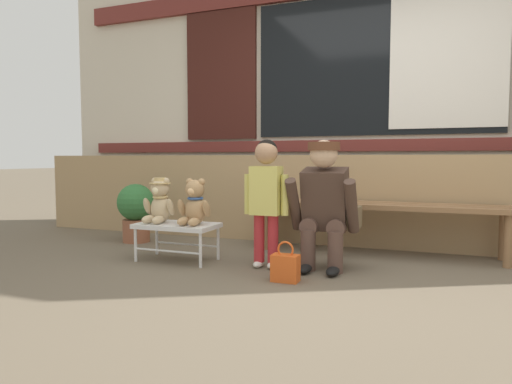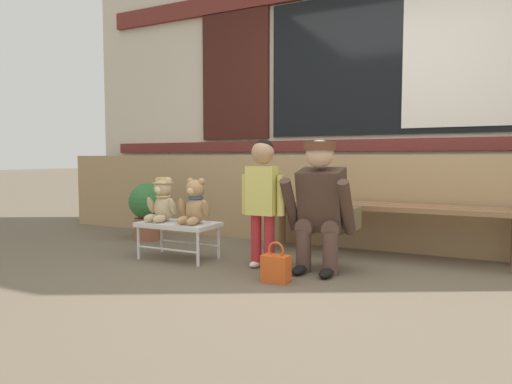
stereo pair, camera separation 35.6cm
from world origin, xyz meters
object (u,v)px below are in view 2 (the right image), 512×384
object	(u,v)px
wooden_bench_long	(383,212)
adult_crouching	(322,205)
child_standing	(263,189)
potted_plant	(147,208)
small_display_bench	(178,226)
teddy_bear_plain	(195,203)
teddy_bear_with_hat	(162,200)
handbag_on_ground	(276,268)

from	to	relation	value
wooden_bench_long	adult_crouching	size ratio (longest dim) A/B	2.21
child_standing	potted_plant	bearing A→B (deg)	160.89
adult_crouching	potted_plant	bearing A→B (deg)	167.74
small_display_bench	teddy_bear_plain	distance (m)	0.25
teddy_bear_with_hat	handbag_on_ground	world-z (taller)	teddy_bear_with_hat
teddy_bear_plain	potted_plant	bearing A→B (deg)	149.34
wooden_bench_long	child_standing	size ratio (longest dim) A/B	2.19
teddy_bear_with_hat	teddy_bear_plain	world-z (taller)	same
small_display_bench	handbag_on_ground	size ratio (longest dim) A/B	2.35
wooden_bench_long	adult_crouching	world-z (taller)	adult_crouching
wooden_bench_long	potted_plant	bearing A→B (deg)	-173.75
teddy_bear_with_hat	handbag_on_ground	bearing A→B (deg)	-13.86
adult_crouching	handbag_on_ground	bearing A→B (deg)	-111.86
wooden_bench_long	adult_crouching	distance (m)	0.75
adult_crouching	potted_plant	size ratio (longest dim) A/B	1.67
teddy_bear_plain	adult_crouching	bearing A→B (deg)	8.15
handbag_on_ground	potted_plant	distance (m)	2.01
small_display_bench	child_standing	xyz separation A→B (m)	(0.74, 0.04, 0.33)
teddy_bear_plain	adult_crouching	xyz separation A→B (m)	(1.01, 0.14, 0.02)
adult_crouching	potted_plant	distance (m)	2.03
adult_crouching	potted_plant	world-z (taller)	adult_crouching
wooden_bench_long	child_standing	bearing A→B (deg)	-132.54
adult_crouching	handbag_on_ground	world-z (taller)	adult_crouching
small_display_bench	teddy_bear_with_hat	xyz separation A→B (m)	(-0.16, 0.00, 0.21)
teddy_bear_plain	potted_plant	size ratio (longest dim) A/B	0.64
wooden_bench_long	small_display_bench	distance (m)	1.69
child_standing	teddy_bear_with_hat	bearing A→B (deg)	-177.74
small_display_bench	teddy_bear_plain	xyz separation A→B (m)	(0.16, 0.00, 0.20)
child_standing	adult_crouching	size ratio (longest dim) A/B	1.01
wooden_bench_long	small_display_bench	xyz separation A→B (m)	(-1.47, -0.83, -0.11)
small_display_bench	teddy_bear_with_hat	size ratio (longest dim) A/B	1.76
teddy_bear_with_hat	potted_plant	distance (m)	0.88
small_display_bench	teddy_bear_with_hat	distance (m)	0.26
teddy_bear_plain	adult_crouching	size ratio (longest dim) A/B	0.38
potted_plant	teddy_bear_with_hat	bearing A→B (deg)	-41.47
teddy_bear_with_hat	handbag_on_ground	distance (m)	1.25
small_display_bench	child_standing	bearing A→B (deg)	2.91
small_display_bench	potted_plant	size ratio (longest dim) A/B	1.12
small_display_bench	handbag_on_ground	world-z (taller)	small_display_bench
child_standing	handbag_on_ground	bearing A→B (deg)	-51.70
teddy_bear_with_hat	adult_crouching	distance (m)	1.34
wooden_bench_long	teddy_bear_with_hat	xyz separation A→B (m)	(-1.63, -0.82, 0.10)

